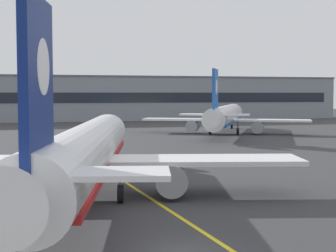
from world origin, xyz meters
The scene contains 6 objects.
ground_plane centered at (0.00, 0.00, 0.00)m, with size 400.00×400.00×0.00m, color #353538.
taxiway_centreline centered at (0.00, 30.00, 0.00)m, with size 0.30×180.00×0.01m, color yellow.
airliner_foreground centered at (-3.13, 14.13, 3.37)m, with size 32.26×41.06×11.65m.
airliner_background centered at (28.45, 66.86, 3.34)m, with size 30.37×37.93×11.55m.
safety_cone_by_nose_gear centered at (-3.14, 31.22, 0.26)m, with size 0.44×0.44×0.55m.
terminal_building centered at (-0.99, 120.91, 6.33)m, with size 168.62×12.40×12.64m.
Camera 1 is at (-6.90, -22.95, 7.64)m, focal length 54.20 mm.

